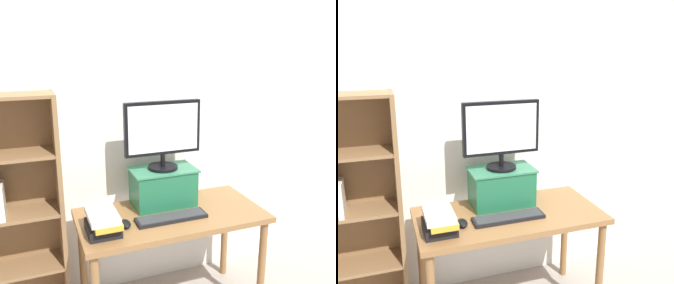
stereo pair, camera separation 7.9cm
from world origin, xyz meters
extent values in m
cube|color=silver|center=(0.00, 0.44, 1.30)|extent=(7.00, 0.08, 2.60)
cube|color=olive|center=(0.00, 0.00, 0.71)|extent=(1.19, 0.59, 0.04)
cylinder|color=olive|center=(0.55, -0.25, 0.34)|extent=(0.05, 0.05, 0.69)
cylinder|color=olive|center=(-0.55, 0.25, 0.34)|extent=(0.05, 0.05, 0.69)
cylinder|color=olive|center=(0.55, 0.25, 0.34)|extent=(0.05, 0.05, 0.69)
cube|color=olive|center=(-0.66, 0.26, 0.75)|extent=(0.03, 0.28, 1.50)
cube|color=olive|center=(-0.97, 0.40, 0.75)|extent=(0.64, 0.01, 1.50)
cube|color=olive|center=(-0.97, 0.26, 0.39)|extent=(0.59, 0.27, 0.02)
cube|color=olive|center=(-0.97, 0.26, 0.76)|extent=(0.59, 0.27, 0.02)
cube|color=olive|center=(-0.97, 0.26, 1.14)|extent=(0.59, 0.27, 0.02)
cube|color=silver|center=(-1.00, 0.24, 0.88)|extent=(0.03, 0.20, 0.21)
cube|color=#1E6642|center=(0.00, 0.15, 0.85)|extent=(0.41, 0.25, 0.25)
cube|color=#337A56|center=(0.00, 0.15, 0.97)|extent=(0.43, 0.27, 0.01)
cylinder|color=black|center=(0.00, 0.15, 0.99)|extent=(0.20, 0.20, 0.02)
cylinder|color=black|center=(0.00, 0.15, 1.04)|extent=(0.03, 0.03, 0.08)
cube|color=black|center=(0.00, 0.15, 1.26)|extent=(0.51, 0.04, 0.35)
cube|color=silver|center=(0.00, 0.13, 1.26)|extent=(0.47, 0.00, 0.31)
cube|color=black|center=(-0.03, -0.08, 0.74)|extent=(0.45, 0.12, 0.02)
cube|color=#333335|center=(-0.03, -0.08, 0.75)|extent=(0.42, 0.11, 0.00)
ellipsoid|color=black|center=(-0.32, -0.07, 0.74)|extent=(0.06, 0.10, 0.04)
cube|color=black|center=(-0.46, -0.10, 0.76)|extent=(0.19, 0.21, 0.07)
cube|color=gold|center=(-0.45, -0.11, 0.81)|extent=(0.15, 0.26, 0.03)
cube|color=silver|center=(-0.46, -0.11, 0.84)|extent=(0.16, 0.26, 0.03)
camera|label=1|loc=(-0.81, -2.06, 1.79)|focal=40.00mm
camera|label=2|loc=(-0.74, -2.09, 1.79)|focal=40.00mm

